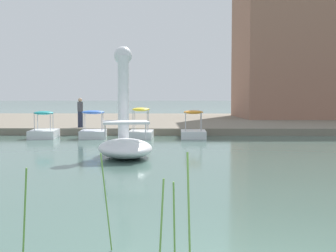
{
  "coord_description": "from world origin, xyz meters",
  "views": [
    {
      "loc": [
        -0.75,
        -4.91,
        2.15
      ],
      "look_at": [
        -1.27,
        16.06,
        0.82
      ],
      "focal_mm": 48.39,
      "sensor_mm": 36.0,
      "label": 1
    }
  ],
  "objects_px": {
    "swan_boat": "(125,135)",
    "pedal_boat_teal": "(44,131)",
    "pedal_boat_blue": "(93,130)",
    "pedal_boat_yellow": "(141,130)",
    "parked_van": "(305,106)",
    "person_on_path": "(80,112)",
    "pedal_boat_orange": "(193,130)"
  },
  "relations": [
    {
      "from": "pedal_boat_blue",
      "to": "pedal_boat_yellow",
      "type": "bearing_deg",
      "value": -0.75
    },
    {
      "from": "swan_boat",
      "to": "pedal_boat_teal",
      "type": "bearing_deg",
      "value": 124.7
    },
    {
      "from": "swan_boat",
      "to": "pedal_boat_orange",
      "type": "height_order",
      "value": "swan_boat"
    },
    {
      "from": "swan_boat",
      "to": "person_on_path",
      "type": "xyz_separation_m",
      "value": [
        -3.79,
        9.89,
        0.5
      ]
    },
    {
      "from": "pedal_boat_yellow",
      "to": "pedal_boat_teal",
      "type": "relative_size",
      "value": 0.91
    },
    {
      "from": "person_on_path",
      "to": "swan_boat",
      "type": "bearing_deg",
      "value": -69.01
    },
    {
      "from": "pedal_boat_orange",
      "to": "person_on_path",
      "type": "distance_m",
      "value": 6.93
    },
    {
      "from": "pedal_boat_blue",
      "to": "pedal_boat_teal",
      "type": "bearing_deg",
      "value": -178.45
    },
    {
      "from": "pedal_boat_orange",
      "to": "pedal_boat_teal",
      "type": "relative_size",
      "value": 0.9
    },
    {
      "from": "pedal_boat_yellow",
      "to": "swan_boat",
      "type": "bearing_deg",
      "value": -89.57
    },
    {
      "from": "swan_boat",
      "to": "parked_van",
      "type": "bearing_deg",
      "value": 59.19
    },
    {
      "from": "pedal_boat_teal",
      "to": "swan_boat",
      "type": "bearing_deg",
      "value": -55.3
    },
    {
      "from": "swan_boat",
      "to": "pedal_boat_orange",
      "type": "relative_size",
      "value": 1.94
    },
    {
      "from": "pedal_boat_yellow",
      "to": "pedal_boat_blue",
      "type": "relative_size",
      "value": 0.96
    },
    {
      "from": "swan_boat",
      "to": "pedal_boat_blue",
      "type": "distance_m",
      "value": 8.07
    },
    {
      "from": "pedal_boat_blue",
      "to": "pedal_boat_orange",
      "type": "bearing_deg",
      "value": 0.61
    },
    {
      "from": "pedal_boat_blue",
      "to": "person_on_path",
      "type": "bearing_deg",
      "value": 117.74
    },
    {
      "from": "pedal_boat_teal",
      "to": "parked_van",
      "type": "bearing_deg",
      "value": 36.21
    },
    {
      "from": "pedal_boat_teal",
      "to": "person_on_path",
      "type": "relative_size",
      "value": 1.36
    },
    {
      "from": "pedal_boat_blue",
      "to": "person_on_path",
      "type": "distance_m",
      "value": 2.69
    },
    {
      "from": "pedal_boat_teal",
      "to": "pedal_boat_orange",
      "type": "bearing_deg",
      "value": 0.92
    },
    {
      "from": "pedal_boat_orange",
      "to": "pedal_boat_blue",
      "type": "height_order",
      "value": "pedal_boat_orange"
    },
    {
      "from": "pedal_boat_yellow",
      "to": "parked_van",
      "type": "distance_m",
      "value": 17.53
    },
    {
      "from": "swan_boat",
      "to": "pedal_boat_yellow",
      "type": "xyz_separation_m",
      "value": [
        -0.06,
        7.6,
        -0.37
      ]
    },
    {
      "from": "pedal_boat_blue",
      "to": "person_on_path",
      "type": "relative_size",
      "value": 1.29
    },
    {
      "from": "parked_van",
      "to": "swan_boat",
      "type": "bearing_deg",
      "value": -120.81
    },
    {
      "from": "swan_boat",
      "to": "parked_van",
      "type": "xyz_separation_m",
      "value": [
        12.06,
        20.23,
        0.68
      ]
    },
    {
      "from": "pedal_boat_orange",
      "to": "parked_van",
      "type": "bearing_deg",
      "value": 53.29
    },
    {
      "from": "swan_boat",
      "to": "pedal_boat_teal",
      "type": "relative_size",
      "value": 1.75
    },
    {
      "from": "person_on_path",
      "to": "parked_van",
      "type": "bearing_deg",
      "value": 33.1
    },
    {
      "from": "pedal_boat_blue",
      "to": "parked_van",
      "type": "bearing_deg",
      "value": 40.64
    },
    {
      "from": "pedal_boat_orange",
      "to": "swan_boat",
      "type": "bearing_deg",
      "value": -109.45
    }
  ]
}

